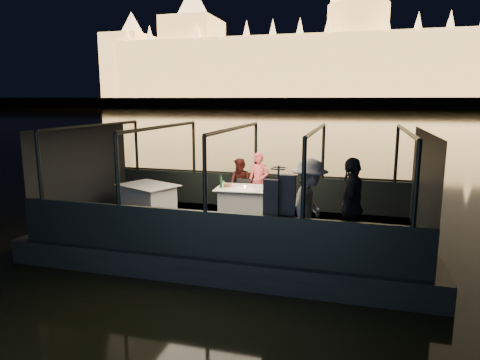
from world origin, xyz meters
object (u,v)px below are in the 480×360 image
(dining_table_aft, at_px, (149,199))
(passenger_stripe, at_px, (309,211))
(wine_bottle, at_px, (221,182))
(chair_port_left, at_px, (242,196))
(person_man_maroon, at_px, (240,182))
(passenger_dark, at_px, (351,211))
(coat_stand, at_px, (278,213))
(person_woman_coral, at_px, (259,183))
(chair_port_right, at_px, (268,196))
(dining_table_central, at_px, (246,202))

(dining_table_aft, bearing_deg, passenger_stripe, -23.31)
(dining_table_aft, bearing_deg, wine_bottle, 3.89)
(chair_port_left, relative_size, wine_bottle, 2.63)
(person_man_maroon, distance_m, passenger_dark, 3.98)
(chair_port_left, distance_m, passenger_stripe, 3.36)
(coat_stand, distance_m, person_woman_coral, 3.56)
(person_man_maroon, relative_size, passenger_dark, 0.74)
(chair_port_right, xyz_separation_m, person_man_maroon, (-0.79, 0.18, 0.30))
(dining_table_aft, distance_m, wine_bottle, 2.01)
(passenger_dark, bearing_deg, chair_port_right, -127.84)
(passenger_stripe, distance_m, wine_bottle, 3.13)
(person_man_maroon, relative_size, wine_bottle, 4.30)
(chair_port_left, distance_m, coat_stand, 3.48)
(chair_port_right, distance_m, person_woman_coral, 0.45)
(person_woman_coral, bearing_deg, dining_table_central, -104.24)
(chair_port_right, distance_m, coat_stand, 3.33)
(wine_bottle, bearing_deg, chair_port_left, 59.76)
(coat_stand, relative_size, wine_bottle, 5.48)
(dining_table_central, height_order, coat_stand, coat_stand)
(coat_stand, relative_size, passenger_dark, 0.94)
(person_woman_coral, bearing_deg, coat_stand, -72.46)
(person_man_maroon, xyz_separation_m, wine_bottle, (-0.26, -0.90, 0.17))
(chair_port_left, height_order, coat_stand, coat_stand)
(chair_port_left, xyz_separation_m, wine_bottle, (-0.37, -0.63, 0.47))
(wine_bottle, bearing_deg, dining_table_aft, -176.11)
(dining_table_central, xyz_separation_m, person_woman_coral, (0.17, 0.72, 0.36))
(chair_port_left, relative_size, passenger_dark, 0.45)
(chair_port_left, distance_m, wine_bottle, 0.87)
(passenger_stripe, bearing_deg, chair_port_right, 34.80)
(person_woman_coral, xyz_separation_m, person_man_maroon, (-0.50, 0.00, 0.00))
(dining_table_central, distance_m, chair_port_right, 0.71)
(passenger_stripe, height_order, wine_bottle, passenger_stripe)
(chair_port_left, bearing_deg, person_woman_coral, 44.27)
(passenger_dark, distance_m, wine_bottle, 3.66)
(chair_port_right, bearing_deg, wine_bottle, -120.43)
(person_woman_coral, relative_size, passenger_dark, 0.83)
(person_woman_coral, height_order, wine_bottle, person_woman_coral)
(dining_table_aft, relative_size, chair_port_left, 1.70)
(dining_table_aft, bearing_deg, chair_port_left, 18.34)
(wine_bottle, bearing_deg, person_woman_coral, 50.05)
(dining_table_central, relative_size, passenger_stripe, 0.78)
(person_man_maroon, bearing_deg, dining_table_aft, -133.84)
(person_woman_coral, height_order, passenger_dark, passenger_dark)
(dining_table_central, bearing_deg, person_man_maroon, 114.87)
(coat_stand, distance_m, person_man_maroon, 3.75)
(dining_table_aft, distance_m, chair_port_right, 3.10)
(chair_port_right, bearing_deg, passenger_stripe, -38.53)
(person_woman_coral, relative_size, person_man_maroon, 1.13)
(dining_table_central, relative_size, chair_port_left, 1.70)
(chair_port_left, bearing_deg, coat_stand, -54.35)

